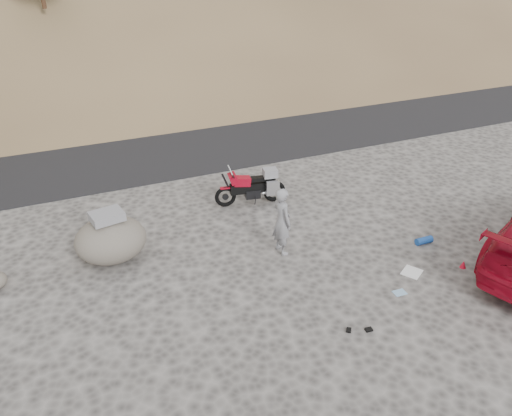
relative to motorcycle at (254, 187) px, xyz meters
The scene contains 11 objects.
ground 3.20m from the motorcycle, 94.79° to the right, with size 140.00×140.00×0.00m, color #403D3B.
road 5.88m from the motorcycle, 92.58° to the left, with size 120.00×7.00×0.05m, color black.
motorcycle is the anchor object (origin of this frame).
man 2.61m from the motorcycle, 98.03° to the right, with size 0.62×0.40×1.69m, color gray.
boulder 4.33m from the motorcycle, 162.88° to the right, with size 1.66×1.42×1.24m.
gear_white_cloth 4.93m from the motorcycle, 66.09° to the right, with size 0.44×0.39×0.01m, color white.
gear_blue_mat 4.75m from the motorcycle, 50.02° to the right, with size 0.18×0.18×0.44m, color #1A489E.
gear_funnel 5.77m from the motorcycle, 56.41° to the right, with size 0.14×0.14×0.18m, color red.
gear_glove_a 5.71m from the motorcycle, 90.00° to the right, with size 0.14×0.10×0.04m, color black.
gear_glove_b 5.58m from the motorcycle, 93.76° to the right, with size 0.12×0.09×0.04m, color black.
gear_blue_cloth 5.17m from the motorcycle, 75.64° to the right, with size 0.28×0.20×0.01m, color #88B0D2.
Camera 1 is at (-4.63, -8.40, 6.71)m, focal length 35.00 mm.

